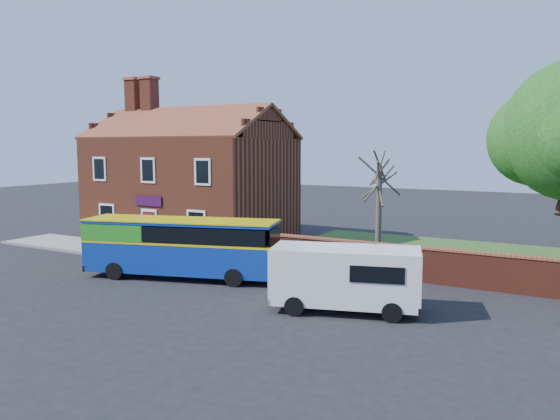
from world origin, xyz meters
The scene contains 9 objects.
ground centered at (0.00, 0.00, 0.00)m, with size 120.00×120.00×0.00m, color black.
pavement centered at (-7.00, 5.75, 0.06)m, with size 18.00×3.50×0.12m, color gray.
kerb centered at (-7.00, 4.00, 0.07)m, with size 18.00×0.15×0.14m, color slate.
grass_strip centered at (13.00, 13.00, 0.02)m, with size 26.00×12.00×0.04m, color #426B28.
shop_building centered at (-7.02, 11.50, 3.41)m, with size 12.30×8.13×10.50m.
boundary_wall centered at (13.00, 7.00, 0.81)m, with size 22.00×0.38×1.60m.
bus centered at (-0.74, 2.40, 1.54)m, with size 9.13×4.64×2.70m.
van_near centered at (8.05, 1.40, 1.31)m, with size 5.72×3.58×2.34m.
bare_tree centered at (6.41, 9.68, 2.83)m, with size 2.07×2.46×5.52m.
Camera 1 is at (15.43, -16.76, 6.00)m, focal length 35.00 mm.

